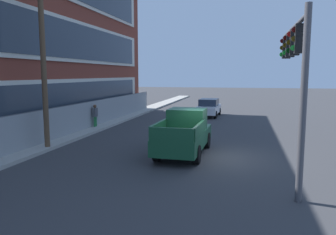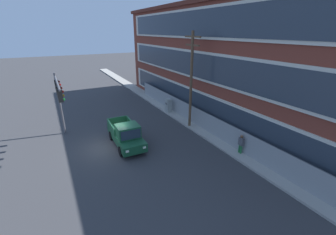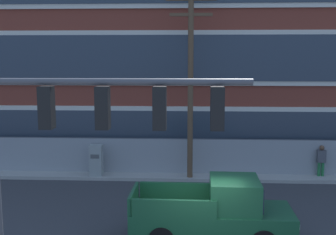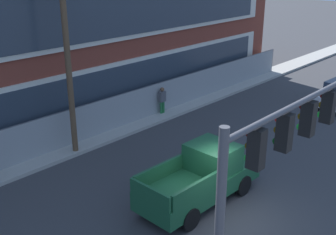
{
  "view_description": "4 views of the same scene",
  "coord_description": "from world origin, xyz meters",
  "px_view_note": "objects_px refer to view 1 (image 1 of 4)",
  "views": [
    {
      "loc": [
        -14.59,
        -1.57,
        3.74
      ],
      "look_at": [
        -0.23,
        1.84,
        1.79
      ],
      "focal_mm": 35.0,
      "sensor_mm": 36.0,
      "label": 1
    },
    {
      "loc": [
        16.86,
        -3.66,
        9.09
      ],
      "look_at": [
        1.25,
        4.68,
        2.19
      ],
      "focal_mm": 24.0,
      "sensor_mm": 36.0,
      "label": 2
    },
    {
      "loc": [
        -0.48,
        -11.83,
        5.88
      ],
      "look_at": [
        -1.2,
        2.73,
        3.82
      ],
      "focal_mm": 45.0,
      "sensor_mm": 36.0,
      "label": 3
    },
    {
      "loc": [
        -10.52,
        -7.18,
        8.56
      ],
      "look_at": [
        1.27,
        3.69,
        2.44
      ],
      "focal_mm": 45.0,
      "sensor_mm": 36.0,
      "label": 4
    }
  ],
  "objects_px": {
    "traffic_signal_mast": "(296,59)",
    "sedan_white": "(209,107)",
    "pickup_truck_dark_green": "(185,133)",
    "utility_pole_near_corner": "(43,48)",
    "pedestrian_near_cabinet": "(95,115)"
  },
  "relations": [
    {
      "from": "traffic_signal_mast",
      "to": "sedan_white",
      "type": "xyz_separation_m",
      "value": [
        17.39,
        4.8,
        -3.46
      ]
    },
    {
      "from": "sedan_white",
      "to": "pedestrian_near_cabinet",
      "type": "bearing_deg",
      "value": 141.63
    },
    {
      "from": "traffic_signal_mast",
      "to": "pedestrian_near_cabinet",
      "type": "height_order",
      "value": "traffic_signal_mast"
    },
    {
      "from": "sedan_white",
      "to": "pickup_truck_dark_green",
      "type": "bearing_deg",
      "value": -178.2
    },
    {
      "from": "traffic_signal_mast",
      "to": "sedan_white",
      "type": "relative_size",
      "value": 1.3
    },
    {
      "from": "pickup_truck_dark_green",
      "to": "sedan_white",
      "type": "distance_m",
      "value": 14.26
    },
    {
      "from": "pickup_truck_dark_green",
      "to": "sedan_white",
      "type": "bearing_deg",
      "value": 1.8
    },
    {
      "from": "sedan_white",
      "to": "pedestrian_near_cabinet",
      "type": "xyz_separation_m",
      "value": [
        -8.66,
        6.86,
        0.18
      ]
    },
    {
      "from": "pickup_truck_dark_green",
      "to": "utility_pole_near_corner",
      "type": "xyz_separation_m",
      "value": [
        -0.8,
        6.82,
        4.01
      ]
    },
    {
      "from": "pedestrian_near_cabinet",
      "to": "sedan_white",
      "type": "bearing_deg",
      "value": -38.37
    },
    {
      "from": "traffic_signal_mast",
      "to": "pickup_truck_dark_green",
      "type": "bearing_deg",
      "value": 54.23
    },
    {
      "from": "pickup_truck_dark_green",
      "to": "pedestrian_near_cabinet",
      "type": "bearing_deg",
      "value": 52.59
    },
    {
      "from": "pickup_truck_dark_green",
      "to": "utility_pole_near_corner",
      "type": "distance_m",
      "value": 7.95
    },
    {
      "from": "traffic_signal_mast",
      "to": "pedestrian_near_cabinet",
      "type": "distance_m",
      "value": 14.93
    },
    {
      "from": "utility_pole_near_corner",
      "to": "pedestrian_near_cabinet",
      "type": "height_order",
      "value": "utility_pole_near_corner"
    }
  ]
}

